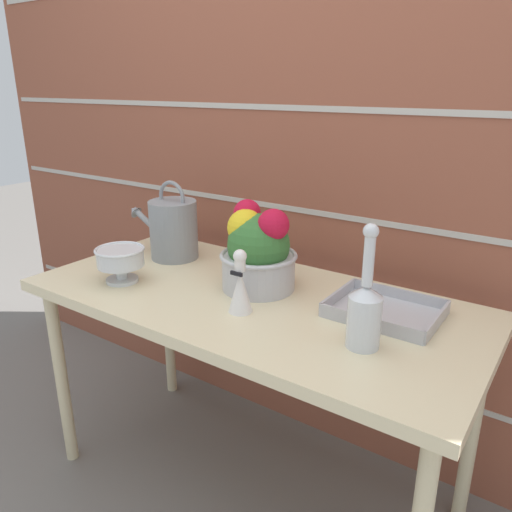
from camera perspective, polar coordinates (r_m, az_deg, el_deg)
name	(u,v)px	position (r m, az deg, el deg)	size (l,w,h in m)	color
ground_plane	(251,485)	(1.97, -0.61, -24.67)	(12.00, 12.00, 0.00)	slate
brick_wall	(322,161)	(1.82, 7.57, 10.72)	(3.60, 0.08, 2.20)	brown
patio_table	(250,316)	(1.58, -0.70, -6.83)	(1.41, 0.67, 0.74)	beige
watering_can	(173,228)	(1.88, -9.47, 3.13)	(0.32, 0.18, 0.29)	gray
crystal_pedestal_bowl	(120,259)	(1.69, -15.24, -0.35)	(0.16, 0.16, 0.12)	silver
flower_planter	(258,251)	(1.56, 0.19, 0.60)	(0.25, 0.25, 0.28)	#BCBCC1
glass_decanter	(365,309)	(1.25, 12.33, -5.99)	(0.08, 0.08, 0.32)	silver
figurine_vase	(240,287)	(1.42, -1.81, -3.54)	(0.07, 0.07, 0.19)	white
wire_tray	(385,311)	(1.47, 14.49, -6.15)	(0.30, 0.24, 0.04)	#B7B7BC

